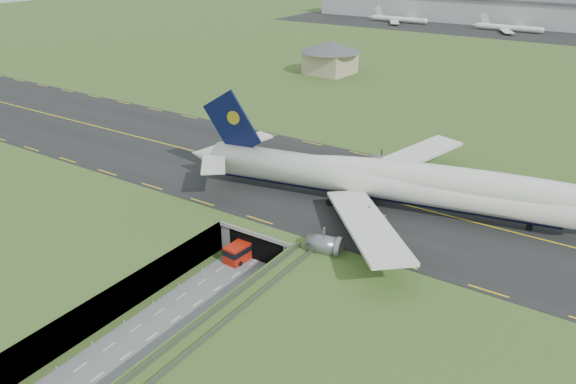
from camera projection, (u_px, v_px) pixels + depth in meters
The scene contains 10 objects.
ground at pixel (229, 281), 96.66m from camera, with size 900.00×900.00×0.00m, color #3F5A24.
airfield_deck at pixel (228, 266), 95.42m from camera, with size 800.00×800.00×6.00m, color gray.
trench_road at pixel (199, 302), 90.91m from camera, with size 12.00×75.00×0.20m, color slate.
taxiway at pixel (325, 185), 119.24m from camera, with size 800.00×44.00×0.18m, color black.
tunnel_portal at pixel (283, 226), 107.99m from camera, with size 17.00×22.30×6.00m.
guideway at pixel (201, 340), 74.41m from camera, with size 3.00×53.00×7.05m.
jumbo_jet at pixel (415, 185), 105.44m from camera, with size 98.08×61.67×20.81m.
shuttle_tram at pixel (244, 249), 102.97m from camera, with size 3.66×8.44×3.35m.
service_building at pixel (330, 54), 213.88m from camera, with size 24.86×24.86×12.55m.
cargo_terminal at pixel (559, 15), 318.69m from camera, with size 320.00×67.00×15.60m.
Camera 1 is at (53.46, -62.57, 53.96)m, focal length 35.00 mm.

